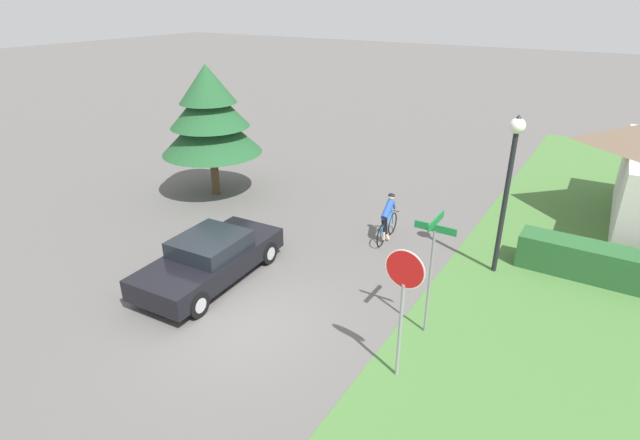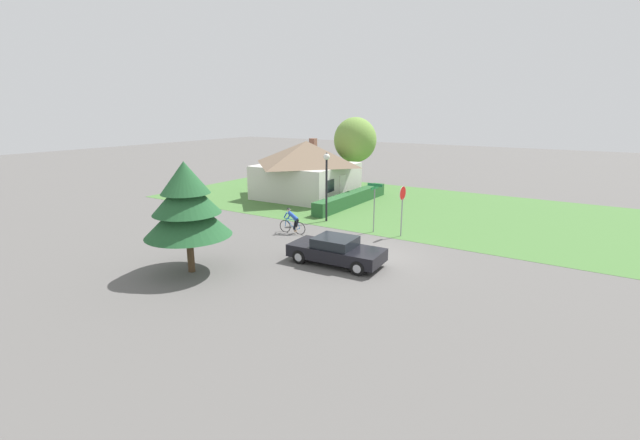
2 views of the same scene
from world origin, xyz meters
TOP-DOWN VIEW (x-y plane):
  - ground_plane at (0.00, 0.00)m, footprint 140.00×140.00m
  - grass_verge_right at (11.24, 4.00)m, footprint 16.00×36.00m
  - cottage_house at (10.42, 11.05)m, footprint 7.68×7.25m
  - hedge_row at (9.63, 6.47)m, footprint 9.49×0.90m
  - sedan_left_lane at (-1.84, 1.07)m, footprint 2.03×4.39m
  - cyclist at (1.14, 5.68)m, footprint 0.44×1.70m
  - stop_sign at (3.87, 0.25)m, footprint 0.78×0.07m
  - street_lamp at (4.47, 5.49)m, footprint 0.39×0.39m
  - street_name_sign at (3.83, 1.91)m, footprint 0.90×0.90m
  - conifer_tall_near at (-6.06, 5.85)m, footprint 3.64×3.64m
  - deciduous_tree_right at (16.28, 9.82)m, footprint 3.76×3.76m

SIDE VIEW (x-z plane):
  - ground_plane at x=0.00m, z-range 0.00..0.00m
  - grass_verge_right at x=11.24m, z-range 0.00..0.01m
  - hedge_row at x=9.63m, z-range 0.00..0.94m
  - sedan_left_lane at x=-1.84m, z-range -0.01..1.24m
  - cyclist at x=1.14m, z-range -0.03..1.44m
  - street_name_sign at x=3.83m, z-range 0.53..3.36m
  - stop_sign at x=3.87m, z-range 0.62..3.44m
  - cottage_house at x=10.42m, z-range 0.05..4.57m
  - conifer_tall_near at x=-6.06m, z-range 0.59..5.37m
  - street_lamp at x=4.47m, z-range 0.88..5.21m
  - deciduous_tree_right at x=16.28m, z-range 1.13..7.35m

